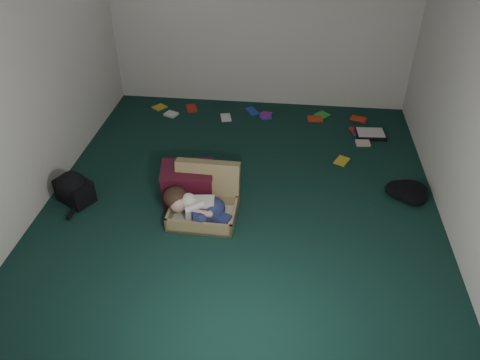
# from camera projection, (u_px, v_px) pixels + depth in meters

# --- Properties ---
(floor) EXTENTS (4.50, 4.50, 0.00)m
(floor) POSITION_uv_depth(u_px,v_px,m) (242.00, 199.00, 4.88)
(floor) COLOR #0F2D26
(floor) RESTS_ON ground
(wall_back) EXTENTS (4.50, 0.00, 4.50)m
(wall_back) POSITION_uv_depth(u_px,v_px,m) (261.00, 9.00, 5.93)
(wall_back) COLOR silver
(wall_back) RESTS_ON ground
(wall_front) EXTENTS (4.50, 0.00, 4.50)m
(wall_front) POSITION_uv_depth(u_px,v_px,m) (192.00, 272.00, 2.31)
(wall_front) COLOR silver
(wall_front) RESTS_ON ground
(wall_left) EXTENTS (0.00, 4.50, 4.50)m
(wall_left) POSITION_uv_depth(u_px,v_px,m) (26.00, 73.00, 4.30)
(wall_left) COLOR silver
(wall_left) RESTS_ON ground
(wall_right) EXTENTS (0.00, 4.50, 4.50)m
(wall_right) POSITION_uv_depth(u_px,v_px,m) (478.00, 94.00, 3.94)
(wall_right) COLOR silver
(wall_right) RESTS_ON ground
(suitcase) EXTENTS (0.66, 0.64, 0.48)m
(suitcase) POSITION_uv_depth(u_px,v_px,m) (205.00, 200.00, 4.64)
(suitcase) COLOR #927E50
(suitcase) RESTS_ON floor
(person) EXTENTS (0.70, 0.34, 0.29)m
(person) POSITION_uv_depth(u_px,v_px,m) (197.00, 207.00, 4.49)
(person) COLOR silver
(person) RESTS_ON suitcase
(maroon_bin) EXTENTS (0.58, 0.49, 0.36)m
(maroon_bin) POSITION_uv_depth(u_px,v_px,m) (188.00, 183.00, 4.80)
(maroon_bin) COLOR #440D1C
(maroon_bin) RESTS_ON floor
(backpack) EXTENTS (0.56, 0.53, 0.27)m
(backpack) POSITION_uv_depth(u_px,v_px,m) (74.00, 190.00, 4.78)
(backpack) COLOR black
(backpack) RESTS_ON floor
(clothing_pile) EXTENTS (0.50, 0.45, 0.13)m
(clothing_pile) POSITION_uv_depth(u_px,v_px,m) (405.00, 190.00, 4.89)
(clothing_pile) COLOR black
(clothing_pile) RESTS_ON floor
(paper_tray) EXTENTS (0.39, 0.30, 0.05)m
(paper_tray) POSITION_uv_depth(u_px,v_px,m) (370.00, 134.00, 5.92)
(paper_tray) COLOR black
(paper_tray) RESTS_ON floor
(book_scatter) EXTENTS (2.96, 1.35, 0.02)m
(book_scatter) POSITION_uv_depth(u_px,v_px,m) (274.00, 121.00, 6.22)
(book_scatter) COLOR gold
(book_scatter) RESTS_ON floor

